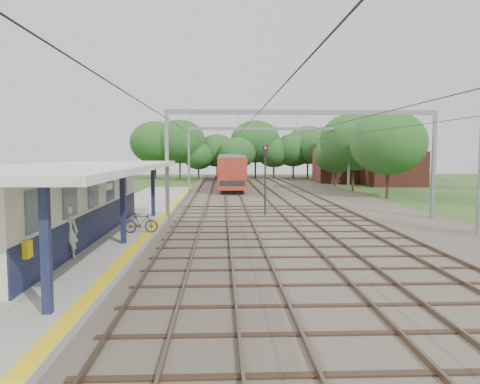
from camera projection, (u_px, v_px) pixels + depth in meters
name	position (u px, v px, depth m)	size (l,w,h in m)	color
ground	(272.00, 289.00, 14.80)	(160.00, 160.00, 0.00)	#2D4C1E
ballast_bed	(280.00, 197.00, 44.83)	(18.00, 90.00, 0.10)	#473D33
platform	(125.00, 221.00, 28.42)	(5.00, 52.00, 0.35)	gray
yellow_stripe	(162.00, 218.00, 28.50)	(0.45, 52.00, 0.01)	yellow
station_building	(61.00, 203.00, 21.24)	(3.41, 18.00, 3.40)	beige
canopy	(78.00, 168.00, 20.16)	(6.40, 20.00, 3.44)	#111736
rail_tracks	(254.00, 196.00, 44.72)	(11.80, 88.00, 0.15)	brown
catenary_system	(280.00, 139.00, 39.65)	(17.22, 88.00, 7.00)	gray
tree_band	(257.00, 149.00, 71.42)	(31.72, 30.88, 8.82)	#382619
house_near	(394.00, 163.00, 61.19)	(7.00, 6.12, 7.89)	brown
house_far	(344.00, 160.00, 66.95)	(8.00, 6.12, 8.66)	brown
person	(68.00, 232.00, 17.45)	(0.74, 0.48, 2.02)	beige
bicycle	(141.00, 223.00, 23.11)	(0.47, 1.67, 1.01)	black
train	(229.00, 168.00, 65.25)	(3.03, 37.69, 3.97)	black
signal_post	(265.00, 170.00, 31.39)	(0.38, 0.33, 4.79)	black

